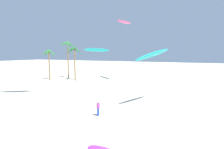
# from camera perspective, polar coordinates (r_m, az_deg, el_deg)

# --- Properties ---
(palm_tree_0) EXTENTS (4.07, 4.16, 7.85)m
(palm_tree_0) POSITION_cam_1_polar(r_m,az_deg,el_deg) (47.97, -19.79, 6.09)
(palm_tree_0) COLOR brown
(palm_tree_0) RESTS_ON ground
(palm_tree_1) EXTENTS (4.29, 4.35, 10.11)m
(palm_tree_1) POSITION_cam_1_polar(r_m,az_deg,el_deg) (49.92, -14.26, 8.68)
(palm_tree_1) COLOR brown
(palm_tree_1) RESTS_ON ground
(palm_tree_2) EXTENTS (4.73, 4.91, 8.56)m
(palm_tree_2) POSITION_cam_1_polar(r_m,az_deg,el_deg) (44.88, -12.14, 7.19)
(palm_tree_2) COLOR brown
(palm_tree_2) RESTS_ON ground
(flying_kite_1) EXTENTS (6.15, 8.57, 15.79)m
(flying_kite_1) POSITION_cam_1_polar(r_m,az_deg,el_deg) (44.21, 3.64, 16.74)
(flying_kite_1) COLOR #EA5193
(flying_kite_1) RESTS_ON ground
(flying_kite_3) EXTENTS (3.79, 8.16, 7.84)m
(flying_kite_3) POSITION_cam_1_polar(r_m,az_deg,el_deg) (23.00, 13.22, 6.39)
(flying_kite_3) COLOR #19B2B7
(flying_kite_3) RESTS_ON ground
(flying_kite_4) EXTENTS (5.32, 8.53, 8.58)m
(flying_kite_4) POSITION_cam_1_polar(r_m,az_deg,el_deg) (52.99, -4.90, 7.95)
(flying_kite_4) COLOR #19B2B7
(flying_kite_4) RESTS_ON ground
(person_mid_field) EXTENTS (0.29, 0.49, 1.67)m
(person_mid_field) POSITION_cam_1_polar(r_m,az_deg,el_deg) (19.51, -4.55, -10.76)
(person_mid_field) COLOR #284CA3
(person_mid_field) RESTS_ON ground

